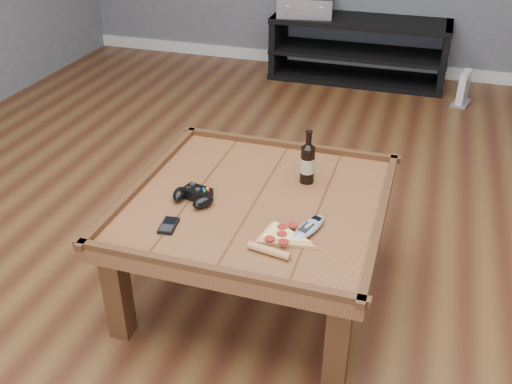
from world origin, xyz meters
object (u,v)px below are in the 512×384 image
(media_console, at_px, (358,50))
(game_controller, at_px, (194,196))
(game_console, at_px, (463,90))
(smartphone, at_px, (169,225))
(pizza_slice, at_px, (280,238))
(av_receiver, at_px, (306,5))
(beer_bottle, at_px, (308,162))
(coffee_table, at_px, (257,211))
(remote_control, at_px, (308,228))

(media_console, relative_size, game_controller, 7.36)
(media_console, relative_size, game_console, 5.54)
(game_controller, xyz_separation_m, smartphone, (-0.02, -0.19, -0.02))
(pizza_slice, relative_size, game_console, 1.19)
(pizza_slice, height_order, av_receiver, av_receiver)
(pizza_slice, bearing_deg, game_console, 85.47)
(game_console, bearing_deg, beer_bottle, -93.50)
(media_console, distance_m, game_console, 0.90)
(media_console, relative_size, pizza_slice, 4.65)
(coffee_table, relative_size, game_controller, 5.41)
(beer_bottle, height_order, av_receiver, beer_bottle)
(media_console, height_order, remote_control, media_console)
(pizza_slice, relative_size, remote_control, 1.42)
(game_console, bearing_deg, game_controller, -99.53)
(coffee_table, height_order, beer_bottle, beer_bottle)
(coffee_table, height_order, av_receiver, av_receiver)
(media_console, bearing_deg, game_console, -19.60)
(pizza_slice, bearing_deg, coffee_table, 133.04)
(remote_control, bearing_deg, coffee_table, 165.88)
(smartphone, height_order, remote_control, remote_control)
(remote_control, distance_m, game_console, 2.70)
(av_receiver, xyz_separation_m, game_console, (1.29, -0.29, -0.46))
(coffee_table, height_order, pizza_slice, pizza_slice)
(game_controller, distance_m, pizza_slice, 0.42)
(game_controller, xyz_separation_m, av_receiver, (-0.22, 2.83, 0.10))
(remote_control, bearing_deg, game_controller, -169.50)
(coffee_table, relative_size, pizza_slice, 3.42)
(media_console, height_order, smartphone, media_console)
(game_controller, bearing_deg, coffee_table, 34.56)
(coffee_table, xyz_separation_m, remote_control, (0.25, -0.16, 0.07))
(media_console, height_order, game_console, media_console)
(game_controller, height_order, av_receiver, av_receiver)
(coffee_table, relative_size, game_console, 4.07)
(game_controller, bearing_deg, pizza_slice, -8.01)
(beer_bottle, bearing_deg, remote_control, -75.90)
(remote_control, bearing_deg, game_console, 95.91)
(coffee_table, relative_size, smartphone, 9.43)
(beer_bottle, relative_size, av_receiver, 0.48)
(remote_control, distance_m, av_receiver, 2.99)
(coffee_table, xyz_separation_m, av_receiver, (-0.45, 2.74, 0.18))
(remote_control, relative_size, av_receiver, 0.44)
(beer_bottle, relative_size, game_controller, 1.21)
(game_controller, relative_size, smartphone, 1.74)
(pizza_slice, distance_m, remote_control, 0.12)
(beer_bottle, xyz_separation_m, game_console, (0.68, 2.26, -0.43))
(beer_bottle, distance_m, game_console, 2.40)
(pizza_slice, bearing_deg, game_controller, 168.02)
(game_controller, height_order, remote_control, game_controller)
(media_console, xyz_separation_m, game_controller, (-0.23, -2.84, 0.23))
(remote_control, xyz_separation_m, game_console, (0.59, 2.61, -0.35))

